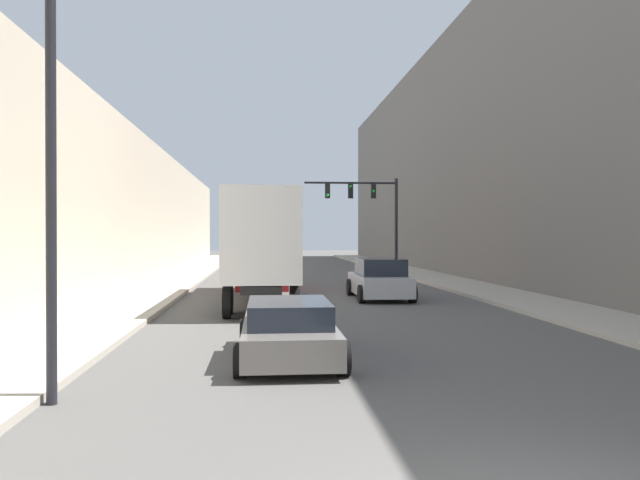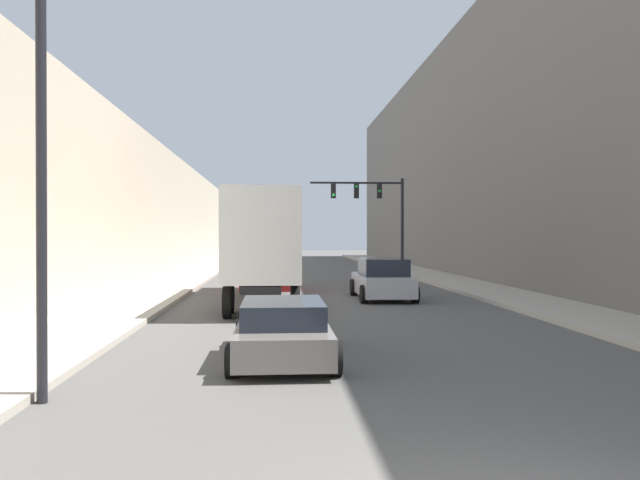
% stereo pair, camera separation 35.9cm
% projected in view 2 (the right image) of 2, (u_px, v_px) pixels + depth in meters
% --- Properties ---
extents(sidewalk_right, '(3.03, 80.00, 0.15)m').
position_uv_depth(sidewalk_right, '(442.00, 279.00, 35.76)').
color(sidewalk_right, '#B2A899').
rests_on(sidewalk_right, ground).
extents(sidewalk_left, '(3.03, 80.00, 0.15)m').
position_uv_depth(sidewalk_left, '(181.00, 280.00, 34.70)').
color(sidewalk_left, '#B2A899').
rests_on(sidewalk_left, ground).
extents(building_right, '(6.00, 80.00, 15.56)m').
position_uv_depth(building_right, '(519.00, 145.00, 36.02)').
color(building_right, '#66605B').
rests_on(building_right, ground).
extents(building_left, '(6.00, 80.00, 8.06)m').
position_uv_depth(building_left, '(98.00, 209.00, 34.34)').
color(building_left, beige).
rests_on(building_left, ground).
extents(semi_truck, '(2.43, 12.40, 4.06)m').
position_uv_depth(semi_truck, '(264.00, 242.00, 24.36)').
color(semi_truck, silver).
rests_on(semi_truck, ground).
extents(sedan_car, '(2.11, 4.48, 1.24)m').
position_uv_depth(sedan_car, '(283.00, 331.00, 12.92)').
color(sedan_car, slate).
rests_on(sedan_car, ground).
extents(suv_car, '(2.20, 4.46, 1.65)m').
position_uv_depth(suv_car, '(382.00, 280.00, 25.15)').
color(suv_car, '#B7B7BC').
rests_on(suv_car, ground).
extents(traffic_signal_gantry, '(5.86, 0.35, 6.13)m').
position_uv_depth(traffic_signal_gantry, '(377.00, 206.00, 38.79)').
color(traffic_signal_gantry, black).
rests_on(traffic_signal_gantry, ground).
extents(street_lamp, '(0.44, 0.44, 7.18)m').
position_uv_depth(street_lamp, '(41.00, 106.00, 9.55)').
color(street_lamp, black).
rests_on(street_lamp, ground).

